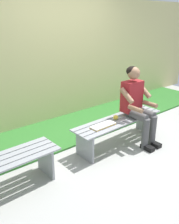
% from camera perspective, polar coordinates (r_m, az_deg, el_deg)
% --- Properties ---
extents(ground_plane, '(10.00, 7.00, 0.04)m').
position_cam_1_polar(ground_plane, '(2.95, 6.23, -21.06)').
color(ground_plane, '#9E9E99').
extents(grass_strip, '(9.00, 2.31, 0.03)m').
position_cam_1_polar(grass_strip, '(4.72, -16.01, -3.92)').
color(grass_strip, '#2D6B28').
rests_on(grass_strip, ground).
extents(brick_wall, '(9.50, 0.24, 2.32)m').
position_cam_1_polar(brick_wall, '(4.74, -12.15, 11.12)').
color(brick_wall, '#D1C684').
rests_on(brick_wall, ground).
extents(bench_near, '(1.67, 0.46, 0.43)m').
position_cam_1_polar(bench_near, '(3.98, 6.79, -3.05)').
color(bench_near, gray).
rests_on(bench_near, ground).
extents(person_seated, '(0.50, 0.69, 1.24)m').
position_cam_1_polar(person_seated, '(4.00, 11.00, 2.19)').
color(person_seated, maroon).
rests_on(person_seated, ground).
extents(apple, '(0.08, 0.08, 0.08)m').
position_cam_1_polar(apple, '(3.90, 6.11, -1.25)').
color(apple, gold).
rests_on(apple, bench_near).
extents(book_open, '(0.42, 0.17, 0.02)m').
position_cam_1_polar(book_open, '(3.67, 3.18, -3.15)').
color(book_open, white).
rests_on(book_open, bench_near).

